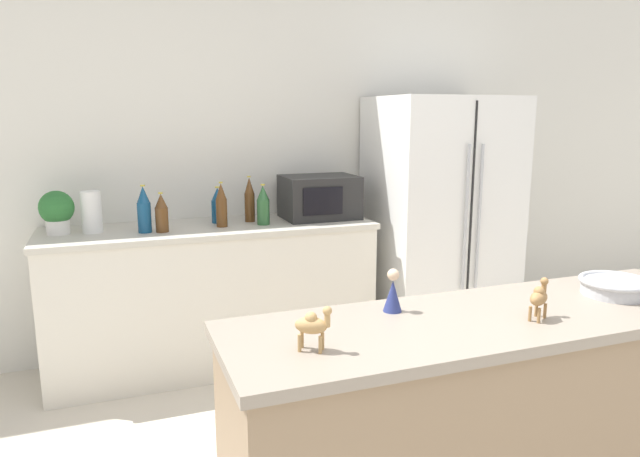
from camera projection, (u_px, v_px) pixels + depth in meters
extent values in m
cube|color=silver|center=(263.00, 160.00, 3.90)|extent=(8.00, 0.06, 2.55)
cube|color=silver|center=(214.00, 298.00, 3.61)|extent=(1.98, 0.60, 0.87)
cube|color=beige|center=(211.00, 228.00, 3.52)|extent=(2.01, 0.63, 0.03)
cube|color=white|center=(439.00, 221.00, 3.99)|extent=(0.91, 0.73, 1.70)
cube|color=black|center=(470.00, 231.00, 3.65)|extent=(0.01, 0.01, 1.63)
cylinder|color=#B2B5BA|center=(466.00, 218.00, 3.60)|extent=(0.02, 0.02, 0.93)
cylinder|color=#B2B5BA|center=(479.00, 218.00, 3.64)|extent=(0.02, 0.02, 0.93)
cube|color=#8C7256|center=(488.00, 449.00, 1.95)|extent=(1.77, 0.49, 0.91)
cube|color=gray|center=(496.00, 319.00, 1.86)|extent=(1.81, 0.53, 0.03)
cylinder|color=silver|center=(58.00, 227.00, 3.25)|extent=(0.13, 0.13, 0.08)
sphere|color=#2D7033|center=(56.00, 207.00, 3.23)|extent=(0.19, 0.19, 0.19)
cylinder|color=white|center=(91.00, 212.00, 3.29)|extent=(0.11, 0.11, 0.24)
cube|color=black|center=(319.00, 197.00, 3.76)|extent=(0.48, 0.36, 0.28)
cube|color=black|center=(323.00, 201.00, 3.57)|extent=(0.26, 0.01, 0.17)
cylinder|color=navy|center=(218.00, 212.00, 3.60)|extent=(0.08, 0.08, 0.14)
cone|color=navy|center=(217.00, 194.00, 3.57)|extent=(0.08, 0.08, 0.08)
cylinder|color=gold|center=(217.00, 187.00, 3.57)|extent=(0.03, 0.03, 0.01)
cylinder|color=brown|center=(162.00, 220.00, 3.31)|extent=(0.07, 0.07, 0.14)
cone|color=brown|center=(161.00, 201.00, 3.29)|extent=(0.07, 0.07, 0.08)
cylinder|color=gold|center=(160.00, 193.00, 3.28)|extent=(0.03, 0.03, 0.01)
cylinder|color=navy|center=(144.00, 218.00, 3.30)|extent=(0.08, 0.08, 0.17)
cone|color=navy|center=(143.00, 195.00, 3.27)|extent=(0.07, 0.07, 0.10)
cylinder|color=gold|center=(142.00, 186.00, 3.26)|extent=(0.03, 0.03, 0.01)
cylinder|color=#2D6033|center=(263.00, 212.00, 3.54)|extent=(0.08, 0.08, 0.16)
cone|color=#2D6033|center=(263.00, 192.00, 3.51)|extent=(0.07, 0.07, 0.09)
cylinder|color=gold|center=(263.00, 185.00, 3.51)|extent=(0.03, 0.03, 0.01)
cylinder|color=brown|center=(250.00, 207.00, 3.64)|extent=(0.06, 0.06, 0.18)
cone|color=brown|center=(249.00, 185.00, 3.61)|extent=(0.06, 0.06, 0.10)
cylinder|color=gold|center=(249.00, 177.00, 3.60)|extent=(0.02, 0.02, 0.01)
cylinder|color=brown|center=(222.00, 213.00, 3.47)|extent=(0.07, 0.07, 0.17)
cone|color=brown|center=(221.00, 191.00, 3.44)|extent=(0.06, 0.06, 0.10)
cylinder|color=gold|center=(221.00, 182.00, 3.43)|extent=(0.02, 0.02, 0.01)
cylinder|color=#B7BABF|center=(614.00, 288.00, 2.05)|extent=(0.23, 0.23, 0.05)
torus|color=#B7BABF|center=(615.00, 281.00, 2.04)|extent=(0.24, 0.24, 0.02)
ellipsoid|color=tan|center=(311.00, 325.00, 1.55)|extent=(0.10, 0.09, 0.05)
sphere|color=tan|center=(311.00, 318.00, 1.55)|extent=(0.04, 0.04, 0.04)
cylinder|color=tan|center=(327.00, 319.00, 1.54)|extent=(0.02, 0.02, 0.05)
sphere|color=tan|center=(327.00, 311.00, 1.53)|extent=(0.03, 0.03, 0.03)
cylinder|color=tan|center=(322.00, 341.00, 1.57)|extent=(0.01, 0.01, 0.05)
cylinder|color=tan|center=(320.00, 345.00, 1.54)|extent=(0.01, 0.01, 0.05)
cylinder|color=tan|center=(302.00, 339.00, 1.58)|extent=(0.01, 0.01, 0.05)
cylinder|color=tan|center=(299.00, 343.00, 1.55)|extent=(0.01, 0.01, 0.05)
ellipsoid|color=olive|center=(539.00, 298.00, 1.79)|extent=(0.10, 0.09, 0.05)
sphere|color=olive|center=(539.00, 292.00, 1.79)|extent=(0.03, 0.03, 0.03)
cylinder|color=olive|center=(544.00, 288.00, 1.82)|extent=(0.02, 0.02, 0.04)
sphere|color=olive|center=(544.00, 281.00, 1.82)|extent=(0.03, 0.03, 0.03)
cylinder|color=olive|center=(536.00, 309.00, 1.83)|extent=(0.01, 0.01, 0.05)
cylinder|color=olive|center=(545.00, 311.00, 1.81)|extent=(0.01, 0.01, 0.05)
cylinder|color=olive|center=(530.00, 314.00, 1.79)|extent=(0.01, 0.01, 0.05)
cylinder|color=olive|center=(539.00, 316.00, 1.77)|extent=(0.01, 0.01, 0.05)
cone|color=navy|center=(393.00, 296.00, 1.87)|extent=(0.06, 0.06, 0.11)
sphere|color=beige|center=(393.00, 275.00, 1.86)|extent=(0.04, 0.04, 0.04)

